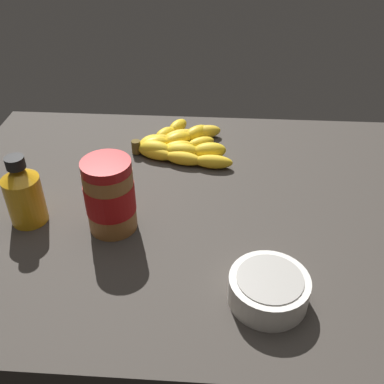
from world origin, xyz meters
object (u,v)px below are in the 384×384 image
Objects in this scene: banana_bunch at (178,144)px; small_bowl at (269,289)px; peanut_butter_jar at (110,196)px; honey_bottle at (24,193)px.

banana_bunch is 45.69cm from small_bowl.
peanut_butter_jar is 15.77cm from honey_bottle.
honey_bottle reaches higher than banana_bunch.
peanut_butter_jar reaches higher than banana_bunch.
peanut_butter_jar is 1.02× the size of honey_bottle.
peanut_butter_jar is 1.15× the size of small_bowl.
small_bowl is at bearing -67.66° from banana_bunch.
peanut_butter_jar is (-9.26, -26.95, 5.15)cm from banana_bunch.
banana_bunch is 28.96cm from peanut_butter_jar.
honey_bottle is (-24.99, -26.18, 4.39)cm from banana_bunch.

